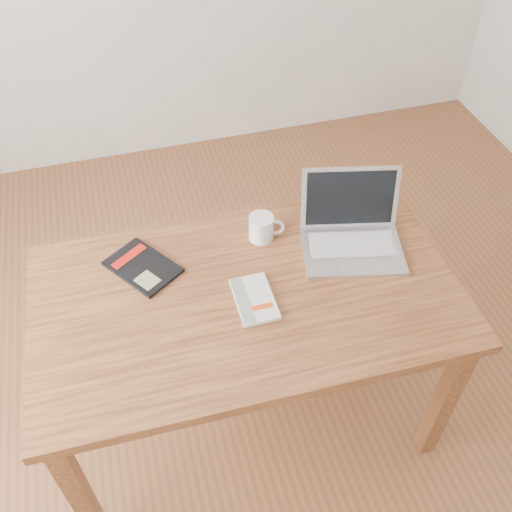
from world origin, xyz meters
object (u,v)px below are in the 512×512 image
object	(u,v)px
white_guidebook	(254,299)
black_guidebook	(143,267)
coffee_mug	(262,227)
desk	(247,310)
laptop	(352,232)

from	to	relation	value
white_guidebook	black_guidebook	xyz separation A→B (m)	(-0.33, 0.24, -0.00)
white_guidebook	coffee_mug	distance (m)	0.30
desk	black_guidebook	distance (m)	0.38
white_guidebook	laptop	world-z (taller)	laptop
white_guidebook	black_guidebook	world-z (taller)	white_guidebook
white_guidebook	coffee_mug	world-z (taller)	coffee_mug
black_guidebook	white_guidebook	bearing A→B (deg)	-71.03
laptop	coffee_mug	distance (m)	0.31
black_guidebook	coffee_mug	xyz separation A→B (m)	(0.43, 0.03, 0.04)
black_guidebook	desk	bearing A→B (deg)	-67.68
laptop	white_guidebook	bearing A→B (deg)	-144.06
desk	laptop	bearing A→B (deg)	18.14
desk	white_guidebook	size ratio (longest dim) A/B	7.12
desk	coffee_mug	size ratio (longest dim) A/B	11.16
white_guidebook	black_guidebook	size ratio (longest dim) A/B	0.68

